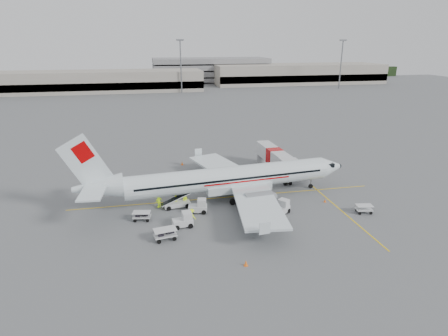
{
  "coord_description": "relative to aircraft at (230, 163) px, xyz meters",
  "views": [
    {
      "loc": [
        -10.48,
        -48.74,
        21.34
      ],
      "look_at": [
        0.0,
        2.0,
        3.8
      ],
      "focal_mm": 30.0,
      "sensor_mm": 36.0,
      "label": 1
    }
  ],
  "objects": [
    {
      "name": "cart_loaded_b",
      "position": [
        -12.38,
        -4.58,
        -4.75
      ],
      "size": [
        2.39,
        1.66,
        1.14
      ],
      "primitive_type": null,
      "rotation": [
        0.0,
        0.0,
        -0.18
      ],
      "color": "silver",
      "rests_on": "ground"
    },
    {
      "name": "terminal_west",
      "position": [
        -40.38,
        130.43,
        -0.82
      ],
      "size": [
        110.0,
        22.0,
        9.0
      ],
      "primitive_type": null,
      "color": "gray",
      "rests_on": "ground"
    },
    {
      "name": "ground",
      "position": [
        -0.38,
        0.43,
        -5.32
      ],
      "size": [
        360.0,
        360.0,
        0.0
      ],
      "primitive_type": "plane",
      "color": "#56595B"
    },
    {
      "name": "jet_bridge",
      "position": [
        9.72,
        9.14,
        -3.2
      ],
      "size": [
        3.8,
        16.29,
        4.24
      ],
      "primitive_type": null,
      "rotation": [
        0.0,
        0.0,
        0.05
      ],
      "color": "silver",
      "rests_on": "ground"
    },
    {
      "name": "crew_a",
      "position": [
        -7.79,
        -1.07,
        -4.51
      ],
      "size": [
        0.7,
        0.67,
        1.61
      ],
      "primitive_type": "imported",
      "rotation": [
        0.0,
        0.0,
        0.68
      ],
      "color": "#D6F915",
      "rests_on": "ground"
    },
    {
      "name": "mast_east",
      "position": [
        79.62,
        118.43,
        5.68
      ],
      "size": [
        3.2,
        1.2,
        22.0
      ],
      "primitive_type": null,
      "color": "slate",
      "rests_on": "ground"
    },
    {
      "name": "cart_loaded_a",
      "position": [
        -9.76,
        -10.08,
        -4.66
      ],
      "size": [
        2.76,
        1.93,
        1.32
      ],
      "primitive_type": null,
      "rotation": [
        0.0,
        0.0,
        0.18
      ],
      "color": "silver",
      "rests_on": "ground"
    },
    {
      "name": "parking_garage",
      "position": [
        24.62,
        160.43,
        1.68
      ],
      "size": [
        62.0,
        24.0,
        14.0
      ],
      "primitive_type": null,
      "color": "slate",
      "rests_on": "ground"
    },
    {
      "name": "crew_b",
      "position": [
        -6.54,
        -1.07,
        -4.51
      ],
      "size": [
        0.97,
        0.9,
        1.61
      ],
      "primitive_type": "imported",
      "rotation": [
        0.0,
        0.0,
        -0.48
      ],
      "color": "#D6F915",
      "rests_on": "ground"
    },
    {
      "name": "stripe_cross",
      "position": [
        13.62,
        -7.57,
        -5.31
      ],
      "size": [
        0.2,
        20.0,
        0.01
      ],
      "primitive_type": "cube",
      "color": "yellow",
      "rests_on": "ground"
    },
    {
      "name": "cone_stbd",
      "position": [
        -2.15,
        -17.0,
        -5.0
      ],
      "size": [
        0.39,
        0.39,
        0.64
      ],
      "primitive_type": "cone",
      "color": "orange",
      "rests_on": "ground"
    },
    {
      "name": "stripe_lead",
      "position": [
        -0.38,
        0.43,
        -5.31
      ],
      "size": [
        44.0,
        0.2,
        0.01
      ],
      "primitive_type": "cube",
      "color": "yellow",
      "rests_on": "ground"
    },
    {
      "name": "cart_empty_b",
      "position": [
        16.16,
        -8.29,
        -4.77
      ],
      "size": [
        2.27,
        1.55,
        1.1
      ],
      "primitive_type": null,
      "rotation": [
        0.0,
        0.0,
        -0.15
      ],
      "color": "silver",
      "rests_on": "ground"
    },
    {
      "name": "mast_center",
      "position": [
        4.62,
        118.43,
        5.68
      ],
      "size": [
        3.2,
        1.2,
        22.0
      ],
      "primitive_type": null,
      "color": "slate",
      "rests_on": "ground"
    },
    {
      "name": "cone_nose",
      "position": [
        12.73,
        -4.07,
        -5.05
      ],
      "size": [
        0.33,
        0.33,
        0.54
      ],
      "primitive_type": "cone",
      "color": "orange",
      "rests_on": "ground"
    },
    {
      "name": "crew_d",
      "position": [
        -10.09,
        -1.07,
        -4.45
      ],
      "size": [
        1.08,
        0.89,
        1.73
      ],
      "primitive_type": "imported",
      "rotation": [
        0.0,
        0.0,
        3.69
      ],
      "color": "#D6F915",
      "rests_on": "ground"
    },
    {
      "name": "treeline",
      "position": [
        -0.38,
        175.43,
        -2.32
      ],
      "size": [
        300.0,
        3.0,
        6.0
      ],
      "primitive_type": null,
      "color": "black",
      "rests_on": "ground"
    },
    {
      "name": "cart_empty_a",
      "position": [
        2.52,
        -5.44,
        -4.68
      ],
      "size": [
        2.47,
        1.5,
        1.27
      ],
      "primitive_type": null,
      "rotation": [
        0.0,
        0.0,
        0.02
      ],
      "color": "silver",
      "rests_on": "ground"
    },
    {
      "name": "terminal_east",
      "position": [
        69.62,
        145.43,
        -0.32
      ],
      "size": [
        90.0,
        26.0,
        10.0
      ],
      "primitive_type": null,
      "color": "gray",
      "rests_on": "ground"
    },
    {
      "name": "belt_loader",
      "position": [
        -7.71,
        -1.57,
        -4.04
      ],
      "size": [
        4.89,
        2.33,
        2.55
      ],
      "primitive_type": null,
      "rotation": [
        0.0,
        0.0,
        0.12
      ],
      "color": "silver",
      "rests_on": "ground"
    },
    {
      "name": "tug_mid",
      "position": [
        -5.18,
        -3.73,
        -4.39
      ],
      "size": [
        2.62,
        1.8,
        1.86
      ],
      "primitive_type": null,
      "rotation": [
        0.0,
        0.0,
        -0.19
      ],
      "color": "silver",
      "rests_on": "ground"
    },
    {
      "name": "tug_aft",
      "position": [
        -7.52,
        -7.36,
        -4.38
      ],
      "size": [
        2.56,
        1.64,
        1.87
      ],
      "primitive_type": null,
      "rotation": [
        0.0,
        0.0,
        0.11
      ],
      "color": "silver",
      "rests_on": "ground"
    },
    {
      "name": "aircraft",
      "position": [
        0.0,
        0.0,
        0.0
      ],
      "size": [
        41.36,
        33.88,
        10.64
      ],
      "primitive_type": null,
      "rotation": [
        0.0,
        0.0,
        0.1
      ],
      "color": "white",
      "rests_on": "ground"
    },
    {
      "name": "cone_port",
      "position": [
        -5.23,
        16.69,
        -4.97
      ],
      "size": [
        0.43,
        0.43,
        0.69
      ],
      "primitive_type": "cone",
      "color": "orange",
      "rests_on": "ground"
    },
    {
      "name": "crew_c",
      "position": [
        -6.3,
        -6.5,
        -4.4
      ],
      "size": [
        1.29,
        1.34,
        1.84
      ],
      "primitive_type": "imported",
      "rotation": [
        0.0,
        0.0,
        2.29
      ],
      "color": "#D6F915",
      "rests_on": "ground"
    },
    {
      "name": "tug_fore",
      "position": [
        5.43,
        -6.35,
        -4.4
      ],
      "size": [
        2.69,
        2.55,
        1.83
      ],
      "primitive_type": null,
      "rotation": [
        0.0,
        0.0,
        0.69
      ],
      "color": "silver",
      "rests_on": "ground"
    }
  ]
}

